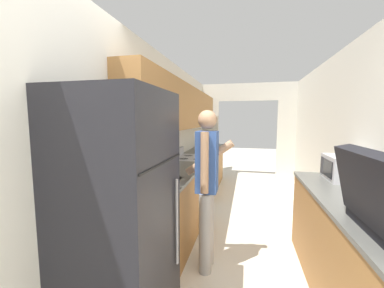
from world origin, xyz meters
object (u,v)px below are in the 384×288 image
Objects in this scene: refrigerator at (121,213)px; person at (207,185)px; knife at (201,152)px; microwave at (343,168)px; range_oven at (193,183)px.

person is at bearing 59.59° from refrigerator.
person reaches higher than knife.
microwave reaches higher than knife.
person is 6.04× the size of knife.
range_oven is at bearing 149.82° from microwave.
range_oven is (-0.02, 2.43, -0.43)m from refrigerator.
refrigerator is at bearing 149.69° from person.
person is at bearing -71.96° from range_oven.
refrigerator reaches higher than knife.
refrigerator reaches higher than range_oven.
range_oven is 0.63× the size of person.
range_oven is 3.82× the size of knife.
person is at bearing -121.41° from knife.
person is at bearing -161.49° from microwave.
person is 3.70× the size of microwave.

